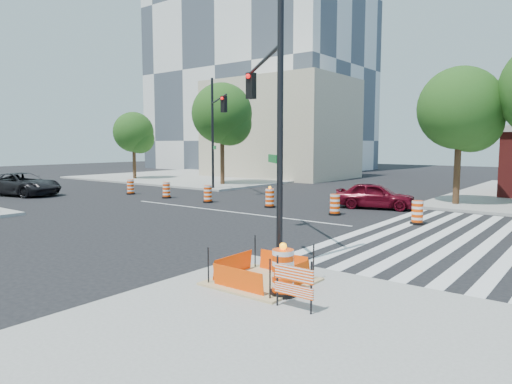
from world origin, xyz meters
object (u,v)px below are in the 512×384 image
(signal_pole_se, at_px, (268,103))
(signal_pole_nw, at_px, (216,122))
(dark_suv, at_px, (22,184))
(red_coupe, at_px, (375,195))

(signal_pole_se, distance_m, signal_pole_nw, 18.87)
(dark_suv, relative_size, signal_pole_nw, 0.68)
(red_coupe, xyz_separation_m, signal_pole_se, (1.53, -11.83, 4.01))
(dark_suv, xyz_separation_m, signal_pole_se, (22.95, -3.17, 3.95))
(red_coupe, bearing_deg, dark_suv, 96.42)
(dark_suv, distance_m, signal_pole_se, 23.50)
(red_coupe, height_order, signal_pole_nw, signal_pole_nw)
(dark_suv, height_order, signal_pole_se, signal_pole_se)
(signal_pole_nw, bearing_deg, dark_suv, -94.65)
(red_coupe, bearing_deg, signal_pole_nw, 70.36)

